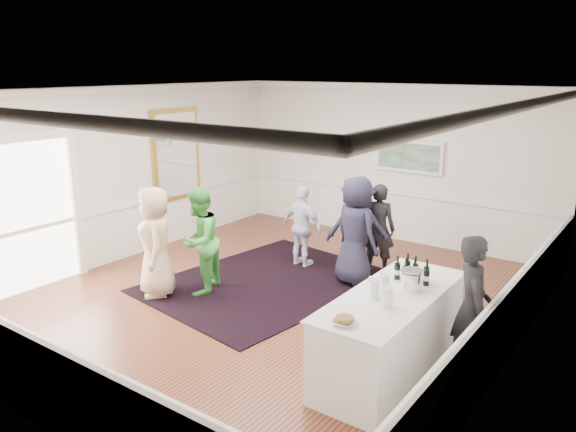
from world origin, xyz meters
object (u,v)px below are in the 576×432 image
Objects in this scene: guest_navy at (355,231)px; guest_green at (199,241)px; bartender at (472,308)px; guest_dark_a at (358,226)px; nut_bowl at (344,321)px; serving_table at (391,333)px; ice_bucket at (412,280)px; guest_lilac at (303,227)px; guest_dark_b at (378,228)px; guest_tan at (155,242)px.

guest_green is at bearing 64.55° from guest_navy.
bartender is 1.01× the size of guest_dark_a.
guest_navy is 7.24× the size of nut_bowl.
serving_table is 9.40× the size of ice_bucket.
guest_lilac is at bearing 144.23° from ice_bucket.
guest_dark_a is 0.94× the size of guest_navy.
guest_green is at bearing 42.37° from guest_dark_b.
guest_dark_a is at bearing 125.62° from serving_table.
guest_dark_a is at bearing -160.04° from guest_lilac.
guest_tan is 1.19× the size of guest_lilac.
guest_dark_a reaches higher than serving_table.
guest_lilac is at bearing 142.87° from guest_green.
bartender reaches higher than guest_lilac.
guest_lilac is at bearing 11.46° from guest_dark_b.
guest_green is 2.08m from guest_lilac.
guest_navy is (1.82, 1.78, 0.05)m from guest_green.
guest_green is 0.94× the size of guest_navy.
guest_lilac is 0.86× the size of guest_dark_a.
guest_tan is at bearing 65.01° from bartender.
serving_table is 3.31m from guest_dark_a.
guest_dark_a is at bearing 19.86° from bartender.
guest_green is 1.08× the size of guest_dark_b.
guest_tan is (-4.02, -0.02, 0.38)m from serving_table.
serving_table is 3.59m from guest_green.
guest_tan is 6.76× the size of ice_bucket.
guest_dark_b reaches higher than nut_bowl.
guest_dark_a is at bearing 116.75° from nut_bowl.
guest_navy reaches higher than guest_green.
bartender is at bearing 29.74° from serving_table.
nut_bowl is at bearing 119.13° from bartender.
guest_navy is (2.30, 2.26, 0.03)m from guest_tan.
nut_bowl is at bearing 47.97° from guest_green.
nut_bowl is (-0.06, -1.00, 0.53)m from serving_table.
serving_table is 1.42× the size of bartender.
nut_bowl is at bearing -98.17° from ice_bucket.
serving_table is 9.70× the size of nut_bowl.
guest_tan is 3.42m from guest_dark_a.
bartender reaches higher than ice_bucket.
nut_bowl is (-0.85, -1.45, 0.17)m from bartender.
nut_bowl is (1.59, -3.93, 0.23)m from guest_dark_b.
guest_dark_a is at bearing 124.48° from guest_green.
guest_lilac is 3.75m from ice_bucket.
guest_dark_a reaches higher than guest_lilac.
guest_dark_a is at bearing -46.45° from guest_navy.
guest_green is 6.83× the size of nut_bowl.
ice_bucket is 1.03× the size of nut_bowl.
guest_dark_b is at bearing -160.30° from guest_dark_a.
guest_navy reaches higher than nut_bowl.
guest_navy is at bearing 24.00° from bartender.
ice_bucket is at bearing 113.19° from guest_dark_b.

